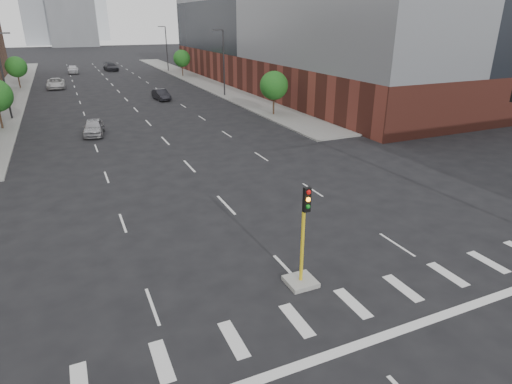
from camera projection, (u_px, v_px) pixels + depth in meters
sidewalk_left_far at (13, 90)px, 67.29m from camera, size 5.00×92.00×0.15m
sidewalk_right_far at (197, 80)px, 78.63m from camera, size 5.00×92.00×0.15m
building_right_main at (306, 15)px, 68.16m from camera, size 24.00×70.00×22.00m
median_traffic_signal at (302, 264)px, 17.55m from camera, size 1.20×1.20×4.40m
streetlight_right_a at (223, 60)px, 60.09m from camera, size 1.60×0.22×9.07m
streetlight_right_b at (166, 47)px, 89.73m from camera, size 1.60×0.22×9.07m
streetlight_left at (3, 73)px, 45.72m from camera, size 1.60×0.22×9.07m
tree_left_far at (16, 67)px, 67.27m from camera, size 3.20×3.20×4.85m
tree_right_near at (274, 86)px, 48.22m from camera, size 3.20×3.20×4.85m
tree_right_far at (182, 58)px, 82.09m from camera, size 3.20×3.20×4.85m
car_near_left at (94, 127)px, 40.84m from camera, size 2.43×4.65×1.51m
car_mid_right at (161, 95)px, 58.78m from camera, size 1.90×4.46×1.43m
car_far_left at (56, 83)px, 68.61m from camera, size 2.80×5.83×1.60m
car_deep_right at (111, 67)px, 92.24m from camera, size 2.92×5.91×1.65m
car_distant at (73, 69)px, 87.83m from camera, size 2.23×5.11×1.71m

